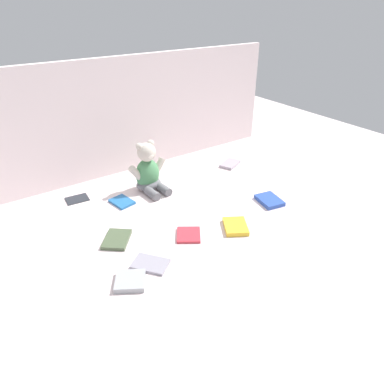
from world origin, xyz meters
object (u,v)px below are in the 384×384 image
at_px(teddy_bear, 148,172).
at_px(book_case_2, 230,164).
at_px(book_case_0, 117,239).
at_px(book_case_8, 235,226).
at_px(book_case_1, 130,281).
at_px(book_case_6, 77,199).
at_px(book_case_3, 189,235).
at_px(book_case_5, 122,202).
at_px(book_case_4, 269,200).
at_px(book_case_7, 150,264).

bearing_deg(teddy_bear, book_case_2, -5.61).
relative_size(book_case_0, book_case_2, 1.00).
distance_m(book_case_0, book_case_8, 0.48).
relative_size(book_case_1, book_case_6, 0.97).
height_order(teddy_bear, book_case_6, teddy_bear).
bearing_deg(book_case_3, book_case_8, 104.63).
relative_size(teddy_bear, book_case_5, 2.29).
xyz_separation_m(teddy_bear, book_case_3, (-0.06, -0.43, -0.09)).
bearing_deg(book_case_4, book_case_8, 25.57).
relative_size(book_case_1, book_case_7, 0.78).
relative_size(book_case_0, book_case_1, 1.26).
bearing_deg(book_case_1, book_case_8, -144.08).
height_order(book_case_7, book_case_8, book_case_8).
height_order(teddy_bear, book_case_0, teddy_bear).
distance_m(book_case_1, book_case_8, 0.49).
height_order(book_case_6, book_case_8, book_case_8).
relative_size(book_case_4, book_case_5, 1.13).
bearing_deg(book_case_5, book_case_1, 57.70).
xyz_separation_m(book_case_0, book_case_3, (0.25, -0.13, -0.00)).
xyz_separation_m(book_case_0, book_case_2, (0.80, 0.28, 0.00)).
distance_m(book_case_3, book_case_7, 0.22).
bearing_deg(book_case_6, book_case_2, -92.90).
bearing_deg(book_case_4, book_case_1, 19.15).
bearing_deg(book_case_7, teddy_bear, -155.84).
bearing_deg(book_case_1, book_case_0, -72.31).
bearing_deg(book_case_4, book_case_2, -93.89).
bearing_deg(book_case_8, book_case_0, 5.92).
bearing_deg(book_case_1, book_case_7, -126.09).
bearing_deg(book_case_3, book_case_4, 124.34).
relative_size(teddy_bear, book_case_8, 2.09).
xyz_separation_m(book_case_2, book_case_7, (-0.77, -0.48, -0.00)).
bearing_deg(book_case_8, book_case_7, 30.27).
distance_m(teddy_bear, book_case_5, 0.19).
relative_size(teddy_bear, book_case_1, 2.52).
xyz_separation_m(book_case_1, book_case_2, (0.86, 0.52, -0.00)).
distance_m(teddy_bear, book_case_1, 0.65).
xyz_separation_m(book_case_1, book_case_5, (0.19, 0.49, -0.00)).
bearing_deg(book_case_5, teddy_bear, -175.82).
relative_size(book_case_4, book_case_6, 1.21).
bearing_deg(book_case_3, teddy_bear, -153.58).
bearing_deg(book_case_5, book_case_6, -53.22).
height_order(book_case_0, book_case_4, book_case_4).
xyz_separation_m(book_case_5, book_case_7, (-0.10, -0.45, -0.00)).
xyz_separation_m(teddy_bear, book_case_6, (-0.33, 0.10, -0.09)).
relative_size(book_case_3, book_case_5, 0.93).
bearing_deg(book_case_1, teddy_bear, -92.86).
height_order(book_case_1, book_case_3, book_case_1).
xyz_separation_m(book_case_0, book_case_6, (-0.02, 0.40, -0.00)).
relative_size(book_case_6, book_case_8, 0.85).
bearing_deg(book_case_5, book_case_7, 67.20).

